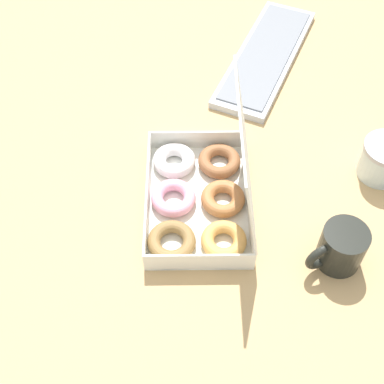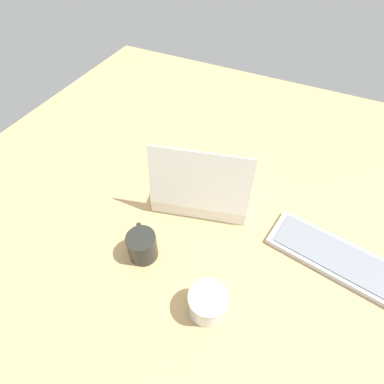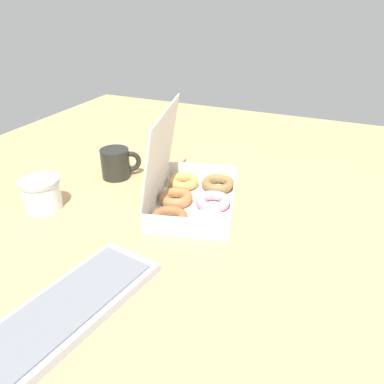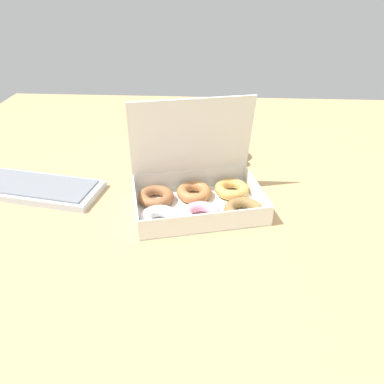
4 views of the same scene
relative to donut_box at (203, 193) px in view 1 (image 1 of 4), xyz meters
The scene contains 5 objects.
ground_plane 4.56cm from the donut_box, ahead, with size 180.00×180.00×2.00cm, color tan.
donut_box is the anchor object (origin of this frame).
keyboard 47.26cm from the donut_box, behind, with size 44.65×20.45×2.20cm.
coffee_mug 28.07cm from the donut_box, 75.87° to the left, with size 9.76×10.67×8.88cm.
glass_jar 38.14cm from the donut_box, 115.82° to the left, with size 9.86×9.86×8.21cm.
Camera 1 is at (60.02, 12.58, 88.39)cm, focal length 50.00 mm.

